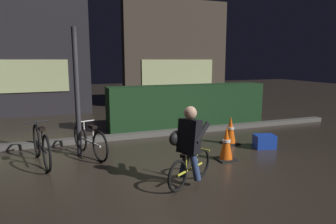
{
  "coord_description": "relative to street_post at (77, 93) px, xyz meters",
  "views": [
    {
      "loc": [
        -1.94,
        -5.02,
        1.94
      ],
      "look_at": [
        0.2,
        0.6,
        0.9
      ],
      "focal_mm": 32.37,
      "sensor_mm": 36.0,
      "label": 1
    }
  ],
  "objects": [
    {
      "name": "hedge_row",
      "position": [
        3.31,
        1.9,
        -0.68
      ],
      "size": [
        4.8,
        0.7,
        1.21
      ],
      "primitive_type": "cube",
      "color": "#19381C",
      "rests_on": "ground"
    },
    {
      "name": "parked_bike_left_mid",
      "position": [
        -0.71,
        -0.26,
        -0.93
      ],
      "size": [
        0.47,
        1.65,
        0.77
      ],
      "rotation": [
        0.0,
        0.0,
        1.77
      ],
      "color": "black",
      "rests_on": "ground"
    },
    {
      "name": "storefront_left",
      "position": [
        -1.71,
        5.3,
        0.78
      ],
      "size": [
        5.17,
        0.54,
        4.15
      ],
      "color": "#262328",
      "rests_on": "ground"
    },
    {
      "name": "blue_crate",
      "position": [
        3.89,
        -0.9,
        -1.13
      ],
      "size": [
        0.5,
        0.42,
        0.3
      ],
      "primitive_type": "cube",
      "rotation": [
        0.0,
        0.0,
        -0.25
      ],
      "color": "#193DB7",
      "rests_on": "ground"
    },
    {
      "name": "traffic_cone_near",
      "position": [
        2.65,
        -1.3,
        -0.95
      ],
      "size": [
        0.36,
        0.36,
        0.68
      ],
      "color": "black",
      "rests_on": "ground"
    },
    {
      "name": "storefront_right",
      "position": [
        4.58,
        6.0,
        0.92
      ],
      "size": [
        4.6,
        0.54,
        4.42
      ],
      "color": "#42382D",
      "rests_on": "ground"
    },
    {
      "name": "parked_bike_center_left",
      "position": [
        0.19,
        -0.13,
        -0.96
      ],
      "size": [
        0.57,
        1.44,
        0.7
      ],
      "rotation": [
        0.0,
        0.0,
        1.9
      ],
      "color": "black",
      "rests_on": "ground"
    },
    {
      "name": "sidewalk_curb",
      "position": [
        1.51,
        1.0,
        -1.22
      ],
      "size": [
        12.0,
        0.24,
        0.12
      ],
      "primitive_type": "cube",
      "color": "#56544F",
      "rests_on": "ground"
    },
    {
      "name": "cyclist",
      "position": [
        1.47,
        -2.1,
        -0.65
      ],
      "size": [
        1.02,
        0.68,
        1.25
      ],
      "rotation": [
        0.0,
        0.0,
        0.57
      ],
      "color": "black",
      "rests_on": "ground"
    },
    {
      "name": "traffic_cone_far",
      "position": [
        3.37,
        -0.33,
        -0.96
      ],
      "size": [
        0.36,
        0.36,
        0.66
      ],
      "color": "black",
      "rests_on": "ground"
    },
    {
      "name": "street_post",
      "position": [
        0.0,
        0.0,
        0.0
      ],
      "size": [
        0.1,
        0.1,
        2.57
      ],
      "primitive_type": "cylinder",
      "color": "#2D2D33",
      "rests_on": "ground"
    },
    {
      "name": "ground_plane",
      "position": [
        1.51,
        -1.2,
        -1.28
      ],
      "size": [
        40.0,
        40.0,
        0.0
      ],
      "primitive_type": "plane",
      "color": "#2D261E"
    }
  ]
}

